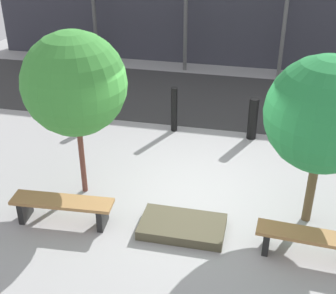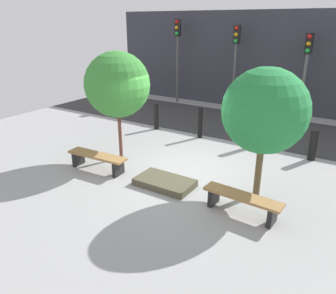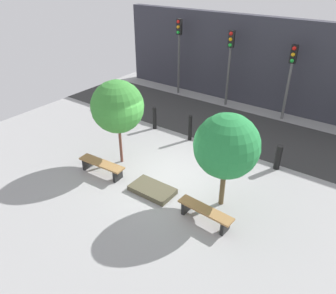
{
  "view_description": "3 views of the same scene",
  "coord_description": "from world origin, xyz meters",
  "px_view_note": "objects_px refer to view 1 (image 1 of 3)",
  "views": [
    {
      "loc": [
        1.13,
        -7.16,
        5.1
      ],
      "look_at": [
        -0.4,
        -0.29,
        1.21
      ],
      "focal_mm": 50.0,
      "sensor_mm": 36.0,
      "label": 1
    },
    {
      "loc": [
        3.97,
        -7.07,
        3.84
      ],
      "look_at": [
        0.02,
        -0.86,
        1.0
      ],
      "focal_mm": 35.0,
      "sensor_mm": 36.0,
      "label": 2
    },
    {
      "loc": [
        5.36,
        -7.54,
        6.53
      ],
      "look_at": [
        0.24,
        -0.44,
        1.51
      ],
      "focal_mm": 35.0,
      "sensor_mm": 36.0,
      "label": 3
    }
  ],
  "objects_px": {
    "tree_behind_left_bench": "(74,84)",
    "bollard_center": "(253,119)",
    "bench_right": "(311,241)",
    "planter_bed": "(182,227)",
    "bollard_right": "(336,128)",
    "bollard_left": "(174,109)",
    "bollard_far_left": "(100,105)",
    "bench_left": "(63,206)",
    "tree_behind_right_bench": "(324,115)"
  },
  "relations": [
    {
      "from": "bench_right",
      "to": "bollard_left",
      "type": "distance_m",
      "value": 4.91
    },
    {
      "from": "tree_behind_right_bench",
      "to": "bollard_left",
      "type": "xyz_separation_m",
      "value": [
        -2.99,
        2.9,
        -1.48
      ]
    },
    {
      "from": "planter_bed",
      "to": "bollard_far_left",
      "type": "xyz_separation_m",
      "value": [
        -2.77,
        3.69,
        0.41
      ]
    },
    {
      "from": "planter_bed",
      "to": "tree_behind_left_bench",
      "type": "height_order",
      "value": "tree_behind_left_bench"
    },
    {
      "from": "bollard_left",
      "to": "tree_behind_left_bench",
      "type": "bearing_deg",
      "value": -111.51
    },
    {
      "from": "tree_behind_left_bench",
      "to": "bollard_far_left",
      "type": "xyz_separation_m",
      "value": [
        -0.7,
        2.9,
        -1.7
      ]
    },
    {
      "from": "bench_right",
      "to": "tree_behind_left_bench",
      "type": "bearing_deg",
      "value": 170.26
    },
    {
      "from": "bench_right",
      "to": "planter_bed",
      "type": "relative_size",
      "value": 1.19
    },
    {
      "from": "bollard_center",
      "to": "bollard_right",
      "type": "xyz_separation_m",
      "value": [
        1.84,
        0.0,
        -0.03
      ]
    },
    {
      "from": "bollard_left",
      "to": "bollard_right",
      "type": "xyz_separation_m",
      "value": [
        3.69,
        0.0,
        -0.08
      ]
    },
    {
      "from": "tree_behind_right_bench",
      "to": "bollard_right",
      "type": "bearing_deg",
      "value": 76.4
    },
    {
      "from": "bench_left",
      "to": "planter_bed",
      "type": "distance_m",
      "value": 2.09
    },
    {
      "from": "bench_left",
      "to": "bollard_left",
      "type": "xyz_separation_m",
      "value": [
        1.14,
        3.89,
        0.22
      ]
    },
    {
      "from": "bench_right",
      "to": "bollard_center",
      "type": "height_order",
      "value": "bollard_center"
    },
    {
      "from": "bollard_far_left",
      "to": "planter_bed",
      "type": "bearing_deg",
      "value": -53.14
    },
    {
      "from": "bench_right",
      "to": "bollard_right",
      "type": "height_order",
      "value": "bollard_right"
    },
    {
      "from": "bench_right",
      "to": "bollard_right",
      "type": "bearing_deg",
      "value": 83.53
    },
    {
      "from": "tree_behind_right_bench",
      "to": "bollard_center",
      "type": "height_order",
      "value": "tree_behind_right_bench"
    },
    {
      "from": "bollard_far_left",
      "to": "bollard_right",
      "type": "height_order",
      "value": "bollard_far_left"
    },
    {
      "from": "tree_behind_right_bench",
      "to": "planter_bed",
      "type": "bearing_deg",
      "value": -159.06
    },
    {
      "from": "bollard_far_left",
      "to": "bollard_left",
      "type": "relative_size",
      "value": 0.9
    },
    {
      "from": "bench_right",
      "to": "tree_behind_left_bench",
      "type": "relative_size",
      "value": 0.55
    },
    {
      "from": "bench_right",
      "to": "tree_behind_left_bench",
      "type": "height_order",
      "value": "tree_behind_left_bench"
    },
    {
      "from": "bench_right",
      "to": "tree_behind_left_bench",
      "type": "distance_m",
      "value": 4.64
    },
    {
      "from": "bollard_far_left",
      "to": "bollard_center",
      "type": "relative_size",
      "value": 1.0
    },
    {
      "from": "bench_right",
      "to": "bollard_center",
      "type": "bearing_deg",
      "value": 110.12
    },
    {
      "from": "tree_behind_left_bench",
      "to": "bench_right",
      "type": "bearing_deg",
      "value": -13.49
    },
    {
      "from": "tree_behind_left_bench",
      "to": "bench_left",
      "type": "bearing_deg",
      "value": -90.0
    },
    {
      "from": "planter_bed",
      "to": "bollard_left",
      "type": "distance_m",
      "value": 3.83
    },
    {
      "from": "planter_bed",
      "to": "bollard_left",
      "type": "xyz_separation_m",
      "value": [
        -0.92,
        3.69,
        0.46
      ]
    },
    {
      "from": "tree_behind_left_bench",
      "to": "tree_behind_right_bench",
      "type": "distance_m",
      "value": 4.13
    },
    {
      "from": "tree_behind_left_bench",
      "to": "bollard_center",
      "type": "height_order",
      "value": "tree_behind_left_bench"
    },
    {
      "from": "bench_left",
      "to": "planter_bed",
      "type": "height_order",
      "value": "bench_left"
    },
    {
      "from": "planter_bed",
      "to": "bollard_center",
      "type": "xyz_separation_m",
      "value": [
        0.92,
        3.69,
        0.41
      ]
    },
    {
      "from": "tree_behind_left_bench",
      "to": "bollard_center",
      "type": "bearing_deg",
      "value": 44.15
    },
    {
      "from": "bench_right",
      "to": "tree_behind_left_bench",
      "type": "xyz_separation_m",
      "value": [
        -4.13,
        0.99,
        1.87
      ]
    },
    {
      "from": "bench_right",
      "to": "bollard_right",
      "type": "relative_size",
      "value": 1.83
    },
    {
      "from": "planter_bed",
      "to": "bollard_right",
      "type": "height_order",
      "value": "bollard_right"
    },
    {
      "from": "bench_right",
      "to": "bollard_center",
      "type": "relative_size",
      "value": 1.72
    },
    {
      "from": "bollard_right",
      "to": "tree_behind_right_bench",
      "type": "bearing_deg",
      "value": -103.6
    },
    {
      "from": "bench_right",
      "to": "planter_bed",
      "type": "xyz_separation_m",
      "value": [
        -2.06,
        0.2,
        -0.23
      ]
    },
    {
      "from": "tree_behind_left_bench",
      "to": "bollard_far_left",
      "type": "bearing_deg",
      "value": 103.6
    },
    {
      "from": "tree_behind_left_bench",
      "to": "bollard_left",
      "type": "bearing_deg",
      "value": 68.49
    },
    {
      "from": "bollard_right",
      "to": "bollard_left",
      "type": "bearing_deg",
      "value": 180.0
    },
    {
      "from": "bench_right",
      "to": "bollard_far_left",
      "type": "height_order",
      "value": "bollard_far_left"
    },
    {
      "from": "bench_left",
      "to": "bench_right",
      "type": "relative_size",
      "value": 1.05
    },
    {
      "from": "planter_bed",
      "to": "bollard_center",
      "type": "height_order",
      "value": "bollard_center"
    },
    {
      "from": "bollard_far_left",
      "to": "bollard_right",
      "type": "xyz_separation_m",
      "value": [
        5.53,
        0.0,
        -0.03
      ]
    },
    {
      "from": "bench_left",
      "to": "bollard_right",
      "type": "bearing_deg",
      "value": 35.1
    },
    {
      "from": "bollard_far_left",
      "to": "bench_right",
      "type": "bearing_deg",
      "value": -38.84
    }
  ]
}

